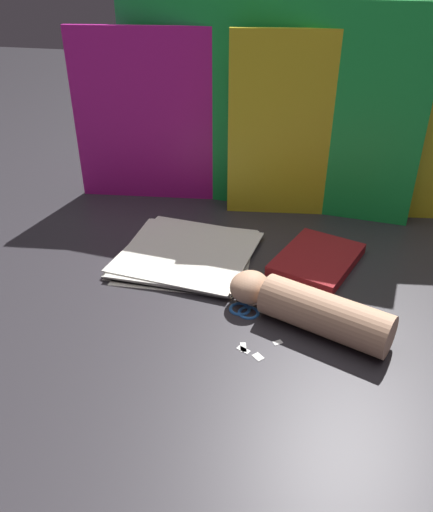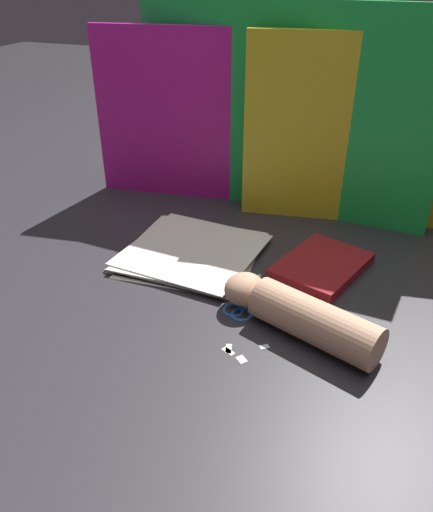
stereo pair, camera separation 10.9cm
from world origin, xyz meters
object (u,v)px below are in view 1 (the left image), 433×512
(paper_stack, at_px, (187,253))
(hand_forearm, at_px, (309,308))
(book_closed, at_px, (317,259))
(scissors, at_px, (253,301))

(paper_stack, xyz_separation_m, hand_forearm, (0.31, -0.20, 0.03))
(book_closed, distance_m, scissors, 0.22)
(paper_stack, distance_m, book_closed, 0.31)
(paper_stack, xyz_separation_m, scissors, (0.19, -0.15, -0.00))
(hand_forearm, bearing_deg, paper_stack, 147.28)
(book_closed, relative_size, hand_forearm, 0.77)
(scissors, bearing_deg, paper_stack, 141.93)
(paper_stack, relative_size, hand_forearm, 0.96)
(paper_stack, xyz_separation_m, book_closed, (0.31, 0.04, 0.00))
(scissors, bearing_deg, book_closed, 58.42)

